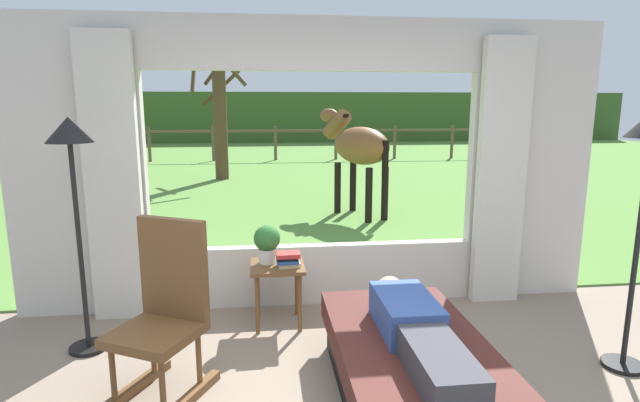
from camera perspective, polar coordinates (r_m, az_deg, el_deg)
The scene contains 15 objects.
back_wall_with_window at distance 4.46m, azimuth -0.69°, elevation 3.63°, with size 5.20×0.12×2.55m.
curtain_panel_left at distance 4.48m, azimuth -22.56°, elevation 2.18°, with size 0.44×0.10×2.40m, color beige.
curtain_panel_right at distance 4.81m, azimuth 19.96°, elevation 2.92°, with size 0.44×0.10×2.40m, color beige.
outdoor_pasture_lawn at distance 15.41m, azimuth -4.95°, elevation 4.18°, with size 36.00×21.68×0.02m, color #568438.
distant_hill_ridge at distance 25.15m, azimuth -5.73°, elevation 9.50°, with size 36.00×2.00×2.40m, color #3A5826.
recliner_sofa at distance 3.27m, azimuth 10.32°, elevation -18.51°, with size 0.90×1.70×0.42m.
reclining_person at distance 3.09m, azimuth 10.80°, elevation -14.04°, with size 0.34×1.43×0.22m.
rocking_chair at distance 3.34m, azimuth -17.28°, elevation -11.94°, with size 0.72×0.82×1.12m.
side_table at distance 4.20m, azimuth -4.87°, elevation -8.45°, with size 0.44×0.44×0.52m.
potted_plant at distance 4.17m, azimuth -6.06°, elevation -4.62°, with size 0.22×0.22×0.32m.
book_stack at distance 4.09m, azimuth -3.66°, elevation -6.66°, with size 0.20×0.15×0.12m.
floor_lamp_left at distance 3.93m, azimuth -26.45°, elevation 3.72°, with size 0.32×0.32×1.74m.
horse at distance 8.11m, azimuth 4.35°, elevation 6.24°, with size 1.13×1.77×1.73m.
pasture_tree at distance 12.38m, azimuth -11.45°, elevation 10.07°, with size 1.55×1.50×3.52m.
pasture_fence_line at distance 16.48m, azimuth -5.12°, elevation 7.18°, with size 16.10×0.10×1.10m.
Camera 1 is at (-0.46, -2.14, 1.82)m, focal length 28.05 mm.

